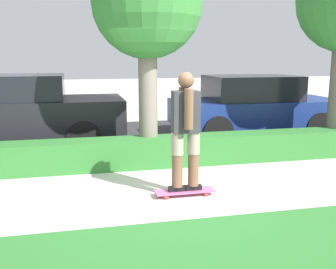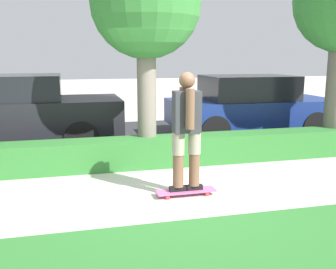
% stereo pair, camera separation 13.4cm
% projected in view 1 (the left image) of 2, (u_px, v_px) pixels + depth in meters
% --- Properties ---
extents(ground_plane, '(60.00, 60.00, 0.00)m').
position_uv_depth(ground_plane, '(173.00, 194.00, 5.97)').
color(ground_plane, '#BCB7AD').
extents(street_asphalt, '(15.19, 5.00, 0.01)m').
position_uv_depth(street_asphalt, '(134.00, 138.00, 9.98)').
color(street_asphalt, '#2D2D30').
rests_on(street_asphalt, ground_plane).
extents(hedge_row, '(15.19, 0.60, 0.54)m').
position_uv_depth(hedge_row, '(153.00, 152.00, 7.44)').
color(hedge_row, '#2D702D').
rests_on(hedge_row, ground_plane).
extents(skateboard, '(0.89, 0.24, 0.08)m').
position_uv_depth(skateboard, '(185.00, 191.00, 5.86)').
color(skateboard, '#DB5B93').
rests_on(skateboard, ground_plane).
extents(skater_person, '(0.51, 0.45, 1.75)m').
position_uv_depth(skater_person, '(186.00, 129.00, 5.68)').
color(skater_person, black).
rests_on(skater_person, skateboard).
extents(tree_mid, '(2.01, 2.01, 4.00)m').
position_uv_depth(tree_mid, '(147.00, 6.00, 7.08)').
color(tree_mid, '#70665B').
rests_on(tree_mid, ground_plane).
extents(parked_car_front, '(4.78, 1.87, 1.65)m').
position_uv_depth(parked_car_front, '(12.00, 111.00, 8.61)').
color(parked_car_front, black).
rests_on(parked_car_front, ground_plane).
extents(parked_car_middle, '(4.19, 1.84, 1.57)m').
position_uv_depth(parked_car_middle, '(254.00, 105.00, 9.94)').
color(parked_car_middle, navy).
rests_on(parked_car_middle, ground_plane).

